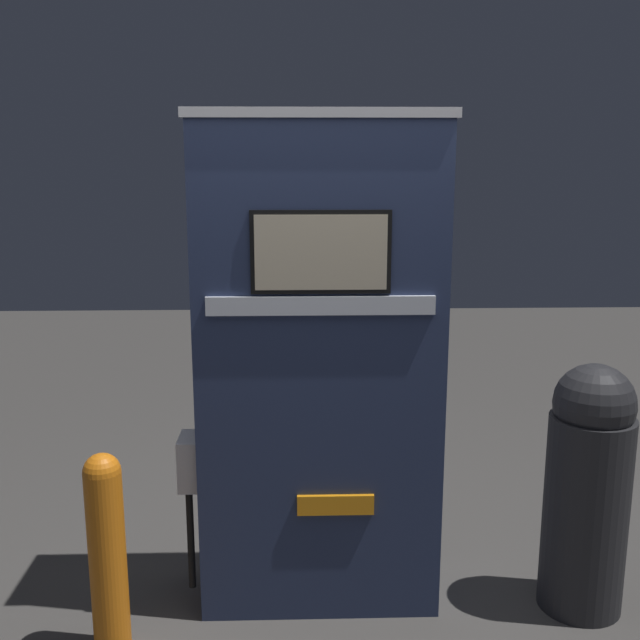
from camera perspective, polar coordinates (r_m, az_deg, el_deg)
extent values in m
plane|color=#423F3D|center=(3.62, 0.06, -21.83)|extent=(14.00, 14.00, 0.00)
cube|color=#232D4C|center=(3.56, -0.05, -13.08)|extent=(1.07, 0.42, 1.02)
cube|color=#232D4C|center=(3.24, -0.06, 4.64)|extent=(1.07, 0.42, 1.16)
cube|color=#B7B7BC|center=(3.22, -0.06, 15.34)|extent=(1.10, 0.45, 0.04)
cube|color=black|center=(3.02, 0.07, 5.18)|extent=(0.57, 0.01, 0.34)
cube|color=beige|center=(3.01, 0.07, 5.17)|extent=(0.53, 0.01, 0.30)
cube|color=silver|center=(3.05, 0.07, 1.10)|extent=(0.94, 0.02, 0.08)
cube|color=orange|center=(3.34, 1.19, -13.91)|extent=(0.33, 0.02, 0.09)
cube|color=#B7B7BC|center=(3.43, -9.88, -10.55)|extent=(0.09, 0.19, 0.23)
cylinder|color=black|center=(3.52, -9.81, -16.17)|extent=(0.03, 0.03, 0.46)
cylinder|color=orange|center=(3.35, -15.86, -17.38)|extent=(0.15, 0.15, 0.80)
sphere|color=orange|center=(3.17, -16.29, -11.05)|extent=(0.15, 0.15, 0.15)
cylinder|color=#232326|center=(3.69, 19.56, -13.73)|extent=(0.37, 0.37, 0.92)
sphere|color=#232326|center=(3.50, 20.17, -6.02)|extent=(0.36, 0.36, 0.36)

